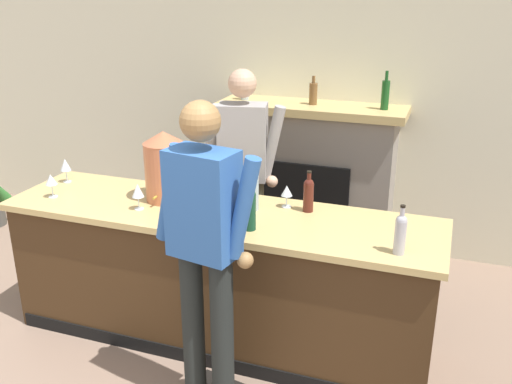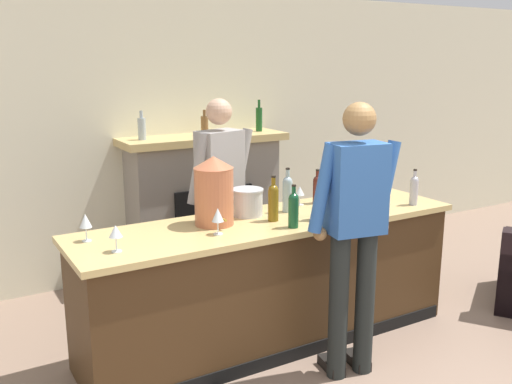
{
  "view_description": "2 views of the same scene",
  "coord_description": "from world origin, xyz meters",
  "px_view_note": "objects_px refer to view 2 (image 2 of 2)",
  "views": [
    {
      "loc": [
        1.48,
        -1.34,
        2.4
      ],
      "look_at": [
        0.16,
        2.37,
        0.93
      ],
      "focal_mm": 40.0,
      "sensor_mm": 36.0,
      "label": 1
    },
    {
      "loc": [
        -2.05,
        -1.55,
        2.11
      ],
      "look_at": [
        0.09,
        2.09,
        1.12
      ],
      "focal_mm": 40.0,
      "sensor_mm": 36.0,
      "label": 2
    }
  ],
  "objects_px": {
    "ice_bucket_steel": "(248,202)",
    "wine_bottle_chardonnay_pale": "(321,200)",
    "person_customer": "(354,229)",
    "wine_bottle_rose_blush": "(273,201)",
    "wine_glass_back_row": "(116,232)",
    "wine_bottle_riesling_slim": "(414,189)",
    "wine_bottle_merlot_tall": "(287,192)",
    "person_bartender": "(220,197)",
    "wine_glass_mid_counter": "(218,216)",
    "fireplace_stone": "(205,203)",
    "wine_bottle_cabernet_heavy": "(293,208)",
    "copper_dispenser": "(214,190)",
    "wine_glass_near_bucket": "(300,192)",
    "wine_bottle_port_short": "(317,188)",
    "wine_glass_by_dispenser": "(85,221)"
  },
  "relations": [
    {
      "from": "person_bartender",
      "to": "wine_glass_near_bucket",
      "type": "distance_m",
      "value": 0.66
    },
    {
      "from": "person_customer",
      "to": "wine_bottle_chardonnay_pale",
      "type": "bearing_deg",
      "value": 80.13
    },
    {
      "from": "ice_bucket_steel",
      "to": "wine_glass_back_row",
      "type": "height_order",
      "value": "ice_bucket_steel"
    },
    {
      "from": "wine_bottle_riesling_slim",
      "to": "wine_glass_back_row",
      "type": "relative_size",
      "value": 1.72
    },
    {
      "from": "person_customer",
      "to": "wine_glass_near_bucket",
      "type": "bearing_deg",
      "value": 78.03
    },
    {
      "from": "copper_dispenser",
      "to": "wine_glass_near_bucket",
      "type": "height_order",
      "value": "copper_dispenser"
    },
    {
      "from": "copper_dispenser",
      "to": "wine_glass_back_row",
      "type": "bearing_deg",
      "value": -163.61
    },
    {
      "from": "fireplace_stone",
      "to": "person_bartender",
      "type": "distance_m",
      "value": 1.02
    },
    {
      "from": "wine_bottle_rose_blush",
      "to": "wine_glass_back_row",
      "type": "bearing_deg",
      "value": -175.44
    },
    {
      "from": "ice_bucket_steel",
      "to": "wine_bottle_rose_blush",
      "type": "bearing_deg",
      "value": -68.82
    },
    {
      "from": "person_customer",
      "to": "wine_bottle_merlot_tall",
      "type": "bearing_deg",
      "value": 90.41
    },
    {
      "from": "fireplace_stone",
      "to": "wine_bottle_merlot_tall",
      "type": "xyz_separation_m",
      "value": [
        -0.01,
        -1.49,
        0.42
      ]
    },
    {
      "from": "wine_bottle_cabernet_heavy",
      "to": "person_bartender",
      "type": "bearing_deg",
      "value": 95.81
    },
    {
      "from": "fireplace_stone",
      "to": "person_bartender",
      "type": "bearing_deg",
      "value": -107.64
    },
    {
      "from": "fireplace_stone",
      "to": "wine_bottle_cabernet_heavy",
      "type": "relative_size",
      "value": 5.61
    },
    {
      "from": "person_customer",
      "to": "copper_dispenser",
      "type": "height_order",
      "value": "person_customer"
    },
    {
      "from": "wine_bottle_port_short",
      "to": "wine_bottle_cabernet_heavy",
      "type": "xyz_separation_m",
      "value": [
        -0.54,
        -0.46,
        0.01
      ]
    },
    {
      "from": "wine_bottle_port_short",
      "to": "wine_glass_by_dispenser",
      "type": "height_order",
      "value": "wine_bottle_port_short"
    },
    {
      "from": "person_customer",
      "to": "copper_dispenser",
      "type": "relative_size",
      "value": 3.79
    },
    {
      "from": "wine_bottle_riesling_slim",
      "to": "wine_glass_near_bucket",
      "type": "xyz_separation_m",
      "value": [
        -0.79,
        0.45,
        -0.02
      ]
    },
    {
      "from": "wine_bottle_chardonnay_pale",
      "to": "wine_glass_back_row",
      "type": "xyz_separation_m",
      "value": [
        -1.49,
        0.05,
        -0.02
      ]
    },
    {
      "from": "wine_bottle_cabernet_heavy",
      "to": "wine_bottle_rose_blush",
      "type": "distance_m",
      "value": 0.21
    },
    {
      "from": "ice_bucket_steel",
      "to": "wine_glass_mid_counter",
      "type": "distance_m",
      "value": 0.51
    },
    {
      "from": "wine_glass_mid_counter",
      "to": "wine_glass_near_bucket",
      "type": "bearing_deg",
      "value": 21.92
    },
    {
      "from": "ice_bucket_steel",
      "to": "wine_bottle_chardonnay_pale",
      "type": "bearing_deg",
      "value": -42.73
    },
    {
      "from": "copper_dispenser",
      "to": "wine_bottle_rose_blush",
      "type": "relative_size",
      "value": 1.47
    },
    {
      "from": "wine_bottle_rose_blush",
      "to": "wine_glass_back_row",
      "type": "distance_m",
      "value": 1.18
    },
    {
      "from": "fireplace_stone",
      "to": "wine_glass_near_bucket",
      "type": "distance_m",
      "value": 1.44
    },
    {
      "from": "person_customer",
      "to": "wine_bottle_cabernet_heavy",
      "type": "distance_m",
      "value": 0.46
    },
    {
      "from": "wine_glass_near_bucket",
      "to": "wine_glass_back_row",
      "type": "bearing_deg",
      "value": -166.98
    },
    {
      "from": "ice_bucket_steel",
      "to": "wine_bottle_chardonnay_pale",
      "type": "height_order",
      "value": "wine_bottle_chardonnay_pale"
    },
    {
      "from": "wine_bottle_merlot_tall",
      "to": "wine_bottle_riesling_slim",
      "type": "bearing_deg",
      "value": -18.84
    },
    {
      "from": "wine_bottle_port_short",
      "to": "wine_glass_by_dispenser",
      "type": "distance_m",
      "value": 1.86
    },
    {
      "from": "person_bartender",
      "to": "wine_glass_mid_counter",
      "type": "bearing_deg",
      "value": -117.81
    },
    {
      "from": "wine_bottle_riesling_slim",
      "to": "wine_bottle_cabernet_heavy",
      "type": "height_order",
      "value": "wine_bottle_cabernet_heavy"
    },
    {
      "from": "person_bartender",
      "to": "wine_glass_by_dispenser",
      "type": "xyz_separation_m",
      "value": [
        -1.22,
        -0.52,
        0.1
      ]
    },
    {
      "from": "person_bartender",
      "to": "wine_bottle_cabernet_heavy",
      "type": "xyz_separation_m",
      "value": [
        0.09,
        -0.93,
        0.1
      ]
    },
    {
      "from": "person_customer",
      "to": "person_bartender",
      "type": "xyz_separation_m",
      "value": [
        -0.29,
        1.34,
        -0.03
      ]
    },
    {
      "from": "wine_bottle_port_short",
      "to": "wine_bottle_rose_blush",
      "type": "relative_size",
      "value": 0.84
    },
    {
      "from": "fireplace_stone",
      "to": "wine_glass_back_row",
      "type": "distance_m",
      "value": 2.28
    },
    {
      "from": "person_bartender",
      "to": "wine_bottle_merlot_tall",
      "type": "height_order",
      "value": "person_bartender"
    },
    {
      "from": "wine_bottle_rose_blush",
      "to": "wine_bottle_chardonnay_pale",
      "type": "relative_size",
      "value": 1.0
    },
    {
      "from": "copper_dispenser",
      "to": "wine_bottle_merlot_tall",
      "type": "xyz_separation_m",
      "value": [
        0.63,
        0.02,
        -0.09
      ]
    },
    {
      "from": "ice_bucket_steel",
      "to": "wine_glass_near_bucket",
      "type": "bearing_deg",
      "value": 6.07
    },
    {
      "from": "person_bartender",
      "to": "copper_dispenser",
      "type": "distance_m",
      "value": 0.71
    },
    {
      "from": "copper_dispenser",
      "to": "wine_glass_mid_counter",
      "type": "relative_size",
      "value": 2.71
    },
    {
      "from": "copper_dispenser",
      "to": "wine_glass_back_row",
      "type": "distance_m",
      "value": 0.81
    },
    {
      "from": "copper_dispenser",
      "to": "wine_bottle_riesling_slim",
      "type": "distance_m",
      "value": 1.65
    },
    {
      "from": "copper_dispenser",
      "to": "wine_glass_near_bucket",
      "type": "xyz_separation_m",
      "value": [
        0.83,
        0.14,
        -0.14
      ]
    },
    {
      "from": "fireplace_stone",
      "to": "copper_dispenser",
      "type": "bearing_deg",
      "value": -112.82
    }
  ]
}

